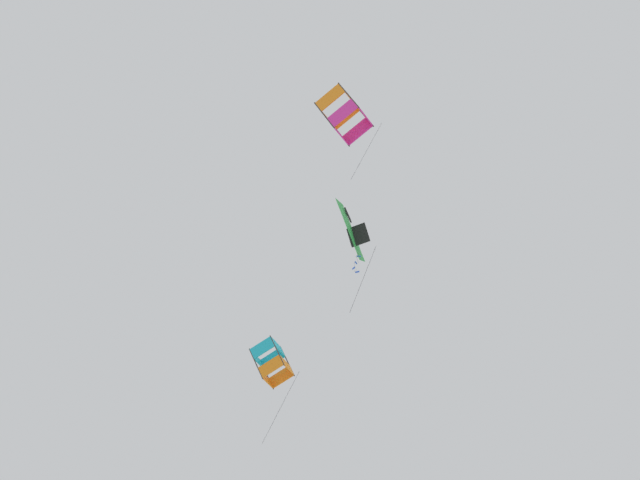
{
  "coord_description": "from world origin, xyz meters",
  "views": [
    {
      "loc": [
        -24.26,
        24.32,
        9.41
      ],
      "look_at": [
        0.37,
        1.54,
        33.06
      ],
      "focal_mm": 49.67,
      "sensor_mm": 36.0,
      "label": 1
    }
  ],
  "objects": [
    {
      "name": "kite_box_mid_left",
      "position": [
        6.86,
        -1.14,
        30.11
      ],
      "size": [
        2.74,
        2.04,
        6.04
      ],
      "rotation": [
        0.43,
        0.0,
        2.01
      ],
      "color": "#1EB2C6"
    },
    {
      "name": "kite_delta_upper_right",
      "position": [
        -3.0,
        2.76,
        31.16
      ],
      "size": [
        2.19,
        3.21,
        5.5
      ],
      "rotation": [
        0.22,
        0.0,
        2.1
      ],
      "color": "green"
    },
    {
      "name": "kite_box_near_left",
      "position": [
        -2.8,
        2.96,
        37.89
      ],
      "size": [
        2.88,
        2.13,
        6.51
      ],
      "rotation": [
        0.47,
        0.0,
        1.87
      ],
      "color": "orange"
    }
  ]
}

